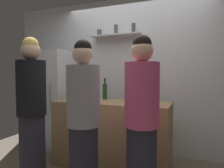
# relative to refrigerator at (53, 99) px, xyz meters

# --- Properties ---
(back_wall_assembly) EXTENTS (4.80, 0.32, 2.60)m
(back_wall_assembly) POSITION_rel_refrigerator_xyz_m (1.41, 0.40, 0.44)
(back_wall_assembly) COLOR white
(back_wall_assembly) RESTS_ON ground
(refrigerator) EXTENTS (0.62, 0.60, 1.72)m
(refrigerator) POSITION_rel_refrigerator_xyz_m (0.00, 0.00, 0.00)
(refrigerator) COLOR silver
(refrigerator) RESTS_ON ground
(counter) EXTENTS (1.62, 0.63, 0.92)m
(counter) POSITION_rel_refrigerator_xyz_m (1.26, -0.31, -0.40)
(counter) COLOR #9E7A51
(counter) RESTS_ON ground
(baking_pan) EXTENTS (0.34, 0.24, 0.05)m
(baking_pan) POSITION_rel_refrigerator_xyz_m (1.68, -0.35, 0.09)
(baking_pan) COLOR gray
(baking_pan) RESTS_ON counter
(utensil_holder) EXTENTS (0.09, 0.09, 0.22)m
(utensil_holder) POSITION_rel_refrigerator_xyz_m (0.67, -0.46, 0.13)
(utensil_holder) COLOR #B2B2B7
(utensil_holder) RESTS_ON counter
(wine_bottle_amber_glass) EXTENTS (0.08, 0.08, 0.29)m
(wine_bottle_amber_glass) POSITION_rel_refrigerator_xyz_m (0.90, -0.27, 0.18)
(wine_bottle_amber_glass) COLOR #472814
(wine_bottle_amber_glass) RESTS_ON counter
(wine_bottle_green_glass) EXTENTS (0.07, 0.07, 0.33)m
(wine_bottle_green_glass) POSITION_rel_refrigerator_xyz_m (1.07, -0.13, 0.19)
(wine_bottle_green_glass) COLOR #19471E
(wine_bottle_green_glass) RESTS_ON counter
(water_bottle_plastic) EXTENTS (0.09, 0.09, 0.21)m
(water_bottle_plastic) POSITION_rel_refrigerator_xyz_m (0.61, -0.29, 0.16)
(water_bottle_plastic) COLOR silver
(water_bottle_plastic) RESTS_ON counter
(person_grey_hoodie) EXTENTS (0.34, 0.34, 1.66)m
(person_grey_hoodie) POSITION_rel_refrigerator_xyz_m (1.28, -1.17, -0.04)
(person_grey_hoodie) COLOR #262633
(person_grey_hoodie) RESTS_ON ground
(person_blonde) EXTENTS (0.34, 0.34, 1.75)m
(person_blonde) POSITION_rel_refrigerator_xyz_m (0.54, -1.09, 0.01)
(person_blonde) COLOR #262633
(person_blonde) RESTS_ON ground
(person_pink_top) EXTENTS (0.34, 0.34, 1.69)m
(person_pink_top) POSITION_rel_refrigerator_xyz_m (1.86, -1.03, -0.02)
(person_pink_top) COLOR #262633
(person_pink_top) RESTS_ON ground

